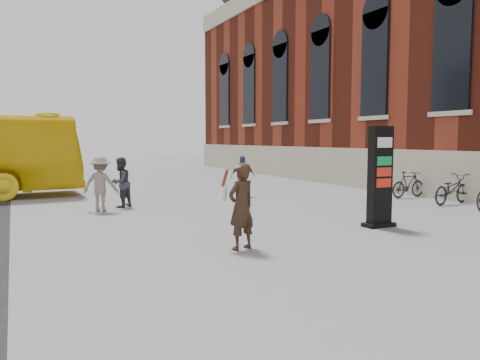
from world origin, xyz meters
name	(u,v)px	position (x,y,z in m)	size (l,w,h in m)	color
ground	(282,248)	(0.00, 0.00, 0.00)	(100.00, 100.00, 0.00)	#9E9EA3
info_pylon	(380,177)	(3.44, 0.97, 1.27)	(0.82, 0.41, 2.54)	black
woman	(241,205)	(-0.79, 0.30, 0.90)	(0.79, 0.75, 1.75)	black
pedestrian_a	(121,182)	(-1.74, 7.28, 0.82)	(0.79, 0.62, 1.63)	#34363D
pedestrian_b	(101,184)	(-2.47, 6.69, 0.85)	(1.10, 0.63, 1.70)	gray
pedestrian_c	(243,176)	(3.18, 8.24, 0.79)	(0.93, 0.39, 1.58)	#3B4962
bike_6	(452,189)	(8.60, 3.08, 0.52)	(0.68, 1.96, 1.03)	black
bike_7	(408,184)	(8.60, 5.03, 0.51)	(0.47, 1.68, 1.01)	black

